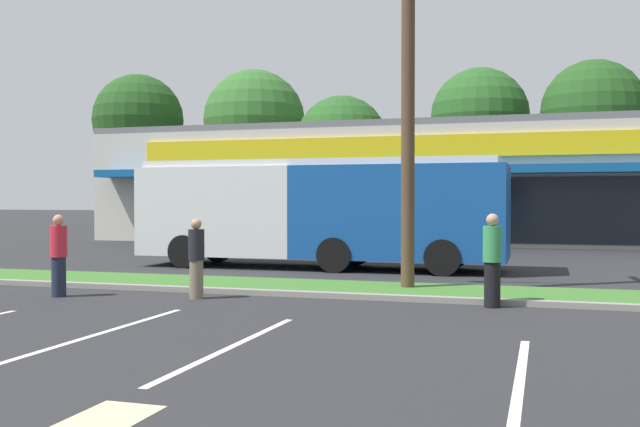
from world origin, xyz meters
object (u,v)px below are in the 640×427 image
(car_0, at_px, (277,233))
(pedestrian_near_bench, at_px, (196,258))
(pedestrian_far, at_px, (59,255))
(city_bus, at_px, (319,210))
(utility_pole, at_px, (402,43))
(pedestrian_mid, at_px, (492,260))

(car_0, xyz_separation_m, pedestrian_near_bench, (3.32, -13.60, 0.10))
(car_0, distance_m, pedestrian_far, 14.20)
(car_0, distance_m, pedestrian_near_bench, 14.00)
(city_bus, bearing_deg, utility_pole, 125.35)
(city_bus, height_order, pedestrian_far, city_bus)
(pedestrian_mid, bearing_deg, city_bus, -60.40)
(pedestrian_near_bench, bearing_deg, car_0, 101.07)
(pedestrian_mid, bearing_deg, pedestrian_far, -2.89)
(city_bus, height_order, pedestrian_near_bench, city_bus)
(city_bus, bearing_deg, pedestrian_far, 66.90)
(city_bus, height_order, car_0, city_bus)
(pedestrian_near_bench, xyz_separation_m, pedestrian_far, (-2.94, -0.59, 0.04))
(pedestrian_mid, bearing_deg, utility_pole, -50.39)
(city_bus, distance_m, pedestrian_far, 8.57)
(city_bus, relative_size, pedestrian_mid, 6.19)
(utility_pole, xyz_separation_m, pedestrian_near_bench, (-3.89, -2.33, -4.72))
(utility_pole, distance_m, pedestrian_near_bench, 6.54)
(pedestrian_near_bench, height_order, pedestrian_mid, pedestrian_mid)
(pedestrian_far, bearing_deg, pedestrian_mid, -126.80)
(utility_pole, bearing_deg, car_0, 122.59)
(car_0, bearing_deg, utility_pole, 122.59)
(pedestrian_far, bearing_deg, pedestrian_near_bench, -122.66)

